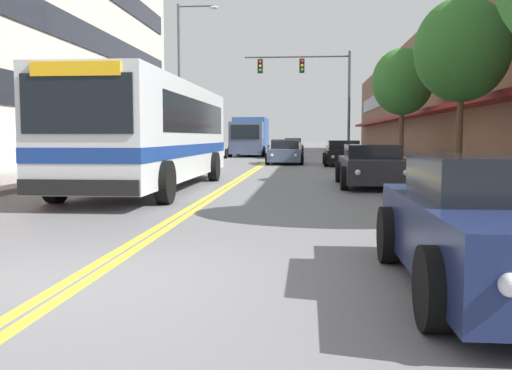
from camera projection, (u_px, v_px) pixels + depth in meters
The scene contains 19 objects.
ground_plane at pixel (275, 157), 42.94m from camera, with size 240.00×240.00×0.00m, color slate.
sidewalk_left at pixel (178, 156), 43.59m from camera, with size 3.83×106.00×0.13m.
sidewalk_right at pixel (374, 156), 42.27m from camera, with size 3.83×106.00×0.13m.
centre_line at pixel (275, 157), 42.94m from camera, with size 0.34×106.00×0.01m.
storefront_row_right at pixel (461, 100), 41.37m from camera, with size 9.10×68.00×8.42m.
city_bus at pixel (154, 130), 16.81m from camera, with size 2.89×11.21×3.04m.
car_white_parked_left_near at pixel (209, 149), 38.93m from camera, with size 2.18×4.29×1.42m.
car_navy_parked_right_foreground at pixel (507, 228), 5.64m from camera, with size 2.17×4.15×1.35m.
car_charcoal_parked_right_mid at pixel (372, 166), 17.74m from camera, with size 2.09×4.83×1.28m.
car_black_parked_right_far at pixel (343, 154), 30.48m from camera, with size 2.11×4.57×1.33m.
car_champagne_moving_lead at pixel (293, 145), 60.49m from camera, with size 2.21×4.52×1.37m.
car_beige_moving_second at pixel (284, 149), 41.05m from camera, with size 2.19×4.54×1.33m.
car_slate_blue_moving_third at pixel (285, 153), 32.35m from camera, with size 2.06×4.71×1.33m.
box_truck at pixel (250, 136), 44.98m from camera, with size 2.78×7.20×3.02m.
traffic_signal_mast at pixel (314, 82), 38.16m from camera, with size 7.11×0.38×7.21m.
street_lamp_left_far at pixel (184, 70), 34.29m from camera, with size 2.49×0.28×9.43m.
street_tree_right_mid at pixel (462, 50), 18.20m from camera, with size 3.02×3.02×5.83m.
street_tree_right_far at pixel (402, 82), 29.21m from camera, with size 3.11×3.11×5.92m.
fire_hydrant at pixel (415, 167), 18.69m from camera, with size 0.33×0.25×0.82m.
Camera 1 is at (2.43, -5.92, 1.54)m, focal length 40.00 mm.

